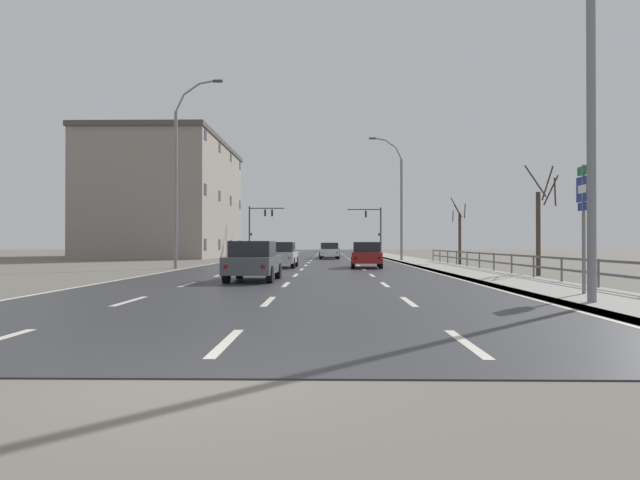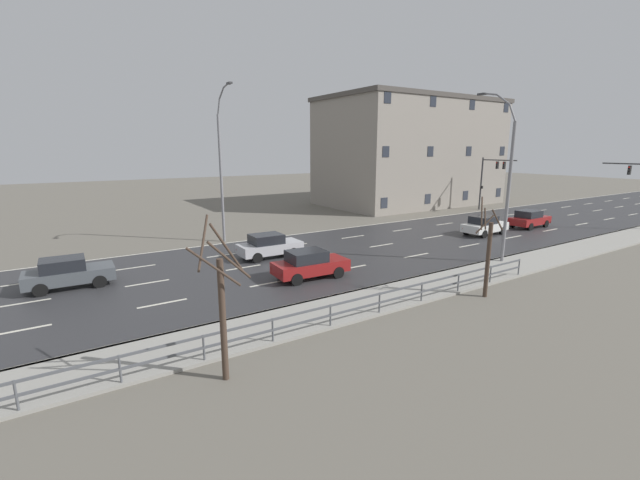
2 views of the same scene
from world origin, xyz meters
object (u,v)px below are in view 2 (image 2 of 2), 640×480
(car_far_left, at_px, (484,225))
(car_near_left, at_px, (269,246))
(car_distant, at_px, (310,264))
(car_mid_centre, at_px, (68,273))
(street_lamp_midground, at_px, (506,181))
(car_near_right, at_px, (529,219))
(brick_building, at_px, (410,152))
(street_lamp_left_bank, at_px, (222,169))
(traffic_signal_left, at_px, (489,175))

(car_far_left, relative_size, car_near_left, 1.01)
(car_distant, height_order, car_near_left, same)
(car_distant, bearing_deg, car_mid_centre, -112.13)
(street_lamp_midground, relative_size, car_near_left, 2.51)
(car_mid_centre, xyz_separation_m, car_near_right, (3.18, 35.49, 0.00))
(car_near_left, bearing_deg, brick_building, 120.06)
(street_lamp_left_bank, xyz_separation_m, brick_building, (-9.21, 28.04, 1.02))
(street_lamp_midground, relative_size, traffic_signal_left, 1.74)
(car_far_left, xyz_separation_m, car_near_left, (-2.93, -18.12, 0.00))
(street_lamp_midground, bearing_deg, car_near_right, 114.17)
(car_mid_centre, xyz_separation_m, brick_building, (-15.18, 38.50, 5.69))
(car_far_left, height_order, car_near_left, same)
(car_near_right, bearing_deg, brick_building, 169.15)
(street_lamp_midground, relative_size, car_near_right, 2.50)
(traffic_signal_left, relative_size, car_far_left, 1.43)
(traffic_signal_left, xyz_separation_m, car_distant, (10.71, -30.20, -3.24))
(street_lamp_left_bank, bearing_deg, traffic_signal_left, 89.04)
(street_lamp_midground, xyz_separation_m, street_lamp_left_bank, (-14.81, -12.44, 0.45))
(car_near_left, bearing_deg, car_mid_centre, -89.54)
(car_distant, height_order, car_near_right, same)
(brick_building, bearing_deg, car_distant, -53.21)
(car_mid_centre, bearing_deg, car_near_left, 90.89)
(car_far_left, relative_size, car_near_right, 1.01)
(brick_building, bearing_deg, car_mid_centre, -68.48)
(car_distant, relative_size, car_far_left, 1.00)
(car_distant, bearing_deg, street_lamp_left_bank, -173.30)
(car_distant, distance_m, car_far_left, 18.32)
(brick_building, bearing_deg, car_far_left, -26.68)
(street_lamp_midground, bearing_deg, car_distant, -107.01)
(street_lamp_left_bank, relative_size, car_far_left, 2.71)
(car_mid_centre, height_order, brick_building, brick_building)
(traffic_signal_left, height_order, car_near_left, traffic_signal_left)
(street_lamp_left_bank, height_order, traffic_signal_left, street_lamp_left_bank)
(brick_building, bearing_deg, street_lamp_left_bank, -71.83)
(car_distant, xyz_separation_m, car_mid_centre, (-5.25, -11.19, 0.00))
(street_lamp_left_bank, bearing_deg, car_near_left, 7.40)
(car_near_left, relative_size, brick_building, 0.19)
(traffic_signal_left, xyz_separation_m, car_near_left, (5.53, -30.14, -3.24))
(street_lamp_left_bank, xyz_separation_m, car_near_left, (6.05, 0.79, -4.68))
(car_mid_centre, bearing_deg, car_near_right, 86.14)
(car_near_left, bearing_deg, street_lamp_left_bank, -171.77)
(car_near_right, bearing_deg, car_mid_centre, -96.67)
(street_lamp_midground, relative_size, street_lamp_left_bank, 0.92)
(traffic_signal_left, height_order, car_near_right, traffic_signal_left)
(car_near_right, bearing_deg, car_far_left, -93.21)
(traffic_signal_left, bearing_deg, car_near_right, -34.30)
(street_lamp_midground, bearing_deg, car_near_left, -126.94)
(car_far_left, height_order, car_near_right, same)
(street_lamp_midground, xyz_separation_m, car_distant, (-3.58, -11.71, -4.23))
(street_lamp_midground, distance_m, car_far_left, 9.68)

